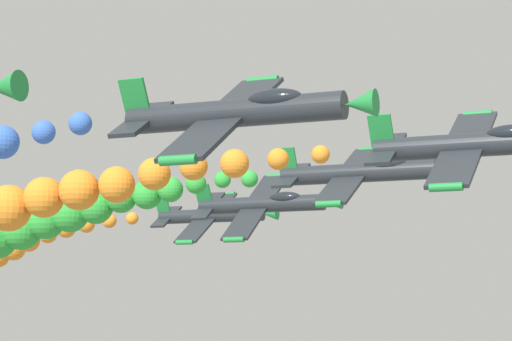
# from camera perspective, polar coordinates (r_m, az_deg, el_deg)

# --- Properties ---
(airplane_lead) EXTENTS (8.52, 10.35, 4.98)m
(airplane_lead) POSITION_cam_1_polar(r_m,az_deg,el_deg) (47.89, 12.00, 1.42)
(airplane_lead) COLOR #23282D
(smoke_trail_lead) EXTENTS (2.86, 21.97, 4.18)m
(smoke_trail_lead) POSITION_cam_1_polar(r_m,az_deg,el_deg) (56.27, -11.10, -1.51)
(smoke_trail_lead) COLOR orange
(airplane_left_inner) EXTENTS (8.73, 10.35, 4.57)m
(airplane_left_inner) POSITION_cam_1_polar(r_m,az_deg,el_deg) (58.86, 5.77, -0.10)
(airplane_left_inner) COLOR #23282D
(smoke_trail_left_inner) EXTENTS (4.57, 24.24, 7.21)m
(smoke_trail_left_inner) POSITION_cam_1_polar(r_m,az_deg,el_deg) (67.93, -13.93, -3.67)
(smoke_trail_left_inner) COLOR green
(airplane_right_inner) EXTENTS (8.52, 10.35, 4.99)m
(airplane_right_inner) POSITION_cam_1_polar(r_m,az_deg,el_deg) (40.11, -1.02, 3.22)
(airplane_right_inner) COLOR #23282D
(airplane_left_outer) EXTENTS (8.19, 10.35, 5.54)m
(airplane_left_outer) POSITION_cam_1_polar(r_m,az_deg,el_deg) (70.35, 0.43, -1.86)
(airplane_left_outer) COLOR #23282D
(airplane_trailing) EXTENTS (8.49, 10.35, 5.03)m
(airplane_trailing) POSITION_cam_1_polar(r_m,az_deg,el_deg) (83.20, -2.38, -2.48)
(airplane_trailing) COLOR #23282D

